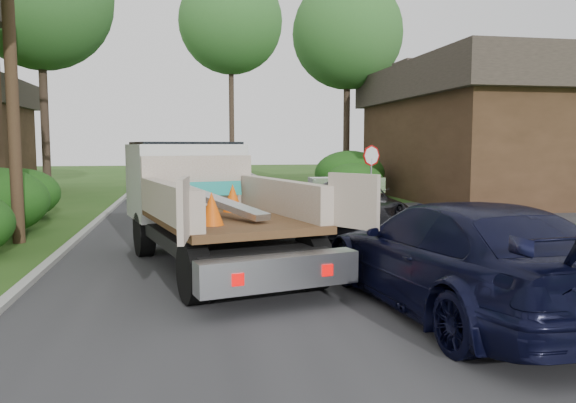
{
  "coord_description": "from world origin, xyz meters",
  "views": [
    {
      "loc": [
        -1.32,
        -10.09,
        2.48
      ],
      "look_at": [
        0.97,
        2.37,
        1.2
      ],
      "focal_mm": 35.0,
      "sensor_mm": 36.0,
      "label": 1
    }
  ],
  "objects_px": {
    "tree_right_far": "(347,34)",
    "black_pickup": "(350,206)",
    "stop_sign": "(371,165)",
    "utility_pole": "(10,34)",
    "tree_center_far": "(231,22)",
    "navy_suv": "(456,256)",
    "house_right": "(497,130)",
    "flatbed_truck": "(200,196)"
  },
  "relations": [
    {
      "from": "tree_right_far",
      "to": "black_pickup",
      "type": "distance_m",
      "value": 17.25
    },
    {
      "from": "stop_sign",
      "to": "utility_pole",
      "type": "xyz_separation_m",
      "value": [
        -10.68,
        -4.02,
        3.4
      ]
    },
    {
      "from": "tree_center_far",
      "to": "navy_suv",
      "type": "height_order",
      "value": "tree_center_far"
    },
    {
      "from": "stop_sign",
      "to": "house_right",
      "type": "xyz_separation_m",
      "value": [
        7.8,
        5.0,
        1.38
      ]
    },
    {
      "from": "stop_sign",
      "to": "flatbed_truck",
      "type": "relative_size",
      "value": 0.35
    },
    {
      "from": "tree_center_far",
      "to": "flatbed_truck",
      "type": "xyz_separation_m",
      "value": [
        -3.01,
        -27.98,
        -9.59
      ]
    },
    {
      "from": "stop_sign",
      "to": "tree_right_far",
      "type": "distance_m",
      "value": 13.08
    },
    {
      "from": "navy_suv",
      "to": "black_pickup",
      "type": "bearing_deg",
      "value": -99.97
    },
    {
      "from": "tree_center_far",
      "to": "utility_pole",
      "type": "bearing_deg",
      "value": -106.65
    },
    {
      "from": "black_pickup",
      "to": "utility_pole",
      "type": "bearing_deg",
      "value": -171.04
    },
    {
      "from": "utility_pole",
      "to": "house_right",
      "type": "relative_size",
      "value": 0.77
    },
    {
      "from": "house_right",
      "to": "tree_right_far",
      "type": "xyz_separation_m",
      "value": [
        -5.5,
        6.0,
        5.32
      ]
    },
    {
      "from": "stop_sign",
      "to": "black_pickup",
      "type": "xyz_separation_m",
      "value": [
        -1.93,
        -3.84,
        -1.02
      ]
    },
    {
      "from": "utility_pole",
      "to": "tree_center_far",
      "type": "bearing_deg",
      "value": 73.35
    },
    {
      "from": "flatbed_truck",
      "to": "black_pickup",
      "type": "height_order",
      "value": "flatbed_truck"
    },
    {
      "from": "house_right",
      "to": "black_pickup",
      "type": "xyz_separation_m",
      "value": [
        -9.73,
        -8.84,
        -2.4
      ]
    },
    {
      "from": "stop_sign",
      "to": "house_right",
      "type": "bearing_deg",
      "value": 32.66
    },
    {
      "from": "stop_sign",
      "to": "tree_center_far",
      "type": "height_order",
      "value": "tree_center_far"
    },
    {
      "from": "tree_right_far",
      "to": "navy_suv",
      "type": "bearing_deg",
      "value": -102.29
    },
    {
      "from": "stop_sign",
      "to": "house_right",
      "type": "distance_m",
      "value": 9.37
    },
    {
      "from": "navy_suv",
      "to": "stop_sign",
      "type": "bearing_deg",
      "value": -107.68
    },
    {
      "from": "house_right",
      "to": "black_pickup",
      "type": "bearing_deg",
      "value": -137.74
    },
    {
      "from": "flatbed_truck",
      "to": "navy_suv",
      "type": "xyz_separation_m",
      "value": [
        3.61,
        -4.52,
        -0.55
      ]
    },
    {
      "from": "utility_pole",
      "to": "tree_right_far",
      "type": "height_order",
      "value": "tree_right_far"
    },
    {
      "from": "tree_right_far",
      "to": "utility_pole",
      "type": "bearing_deg",
      "value": -130.84
    },
    {
      "from": "flatbed_truck",
      "to": "navy_suv",
      "type": "distance_m",
      "value": 5.81
    },
    {
      "from": "house_right",
      "to": "navy_suv",
      "type": "bearing_deg",
      "value": -122.22
    },
    {
      "from": "house_right",
      "to": "black_pickup",
      "type": "relative_size",
      "value": 2.38
    },
    {
      "from": "utility_pole",
      "to": "tree_right_far",
      "type": "bearing_deg",
      "value": 49.16
    },
    {
      "from": "utility_pole",
      "to": "navy_suv",
      "type": "distance_m",
      "value": 11.84
    },
    {
      "from": "tree_right_far",
      "to": "black_pickup",
      "type": "xyz_separation_m",
      "value": [
        -4.23,
        -14.84,
        -7.72
      ]
    },
    {
      "from": "utility_pole",
      "to": "navy_suv",
      "type": "relative_size",
      "value": 1.74
    },
    {
      "from": "stop_sign",
      "to": "house_right",
      "type": "height_order",
      "value": "house_right"
    },
    {
      "from": "utility_pole",
      "to": "flatbed_truck",
      "type": "bearing_deg",
      "value": -33.51
    },
    {
      "from": "navy_suv",
      "to": "house_right",
      "type": "bearing_deg",
      "value": -127.17
    },
    {
      "from": "tree_right_far",
      "to": "flatbed_truck",
      "type": "xyz_separation_m",
      "value": [
        -8.51,
        -17.98,
        -7.09
      ]
    },
    {
      "from": "tree_center_far",
      "to": "flatbed_truck",
      "type": "relative_size",
      "value": 2.03
    },
    {
      "from": "navy_suv",
      "to": "tree_right_far",
      "type": "bearing_deg",
      "value": -107.23
    },
    {
      "from": "tree_center_far",
      "to": "flatbed_truck",
      "type": "bearing_deg",
      "value": -96.14
    },
    {
      "from": "flatbed_truck",
      "to": "stop_sign",
      "type": "bearing_deg",
      "value": 34.12
    },
    {
      "from": "stop_sign",
      "to": "navy_suv",
      "type": "bearing_deg",
      "value": -102.74
    },
    {
      "from": "stop_sign",
      "to": "navy_suv",
      "type": "distance_m",
      "value": 11.83
    }
  ]
}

